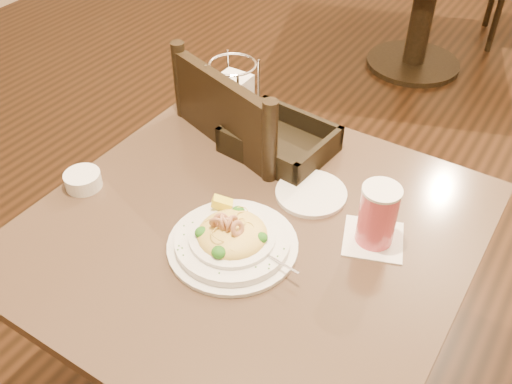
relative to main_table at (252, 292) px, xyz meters
The scene contains 8 objects.
main_table is the anchor object (origin of this frame).
dining_chair_near 0.38m from the main_table, 118.54° to the left, with size 0.53×0.53×0.93m.
pasta_bowl 0.26m from the main_table, 87.91° to the right, with size 0.30×0.27×0.09m.
drink_glass 0.39m from the main_table, 22.89° to the left, with size 0.16×0.16×0.14m.
bread_basket 0.38m from the main_table, 108.21° to the left, with size 0.26×0.22×0.07m.
napkin_caddy 0.49m from the main_table, 129.74° to the left, with size 0.12×0.12×0.19m.
side_plate 0.29m from the main_table, 68.47° to the left, with size 0.16×0.16×0.01m, color white.
butter_ramekin 0.48m from the main_table, 165.88° to the right, with size 0.08×0.08×0.04m, color white.
Camera 1 is at (0.49, -0.74, 1.58)m, focal length 40.00 mm.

